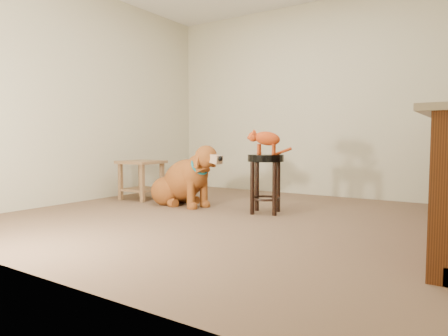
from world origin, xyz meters
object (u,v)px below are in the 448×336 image
Objects in this scene: padded_stool at (266,172)px; side_table at (141,174)px; golden_retriever at (184,181)px; tabby_kitten at (265,139)px.

padded_stool reaches higher than side_table.
tabby_kitten is (0.99, 0.08, 0.48)m from golden_retriever.
side_table is 1.80m from tabby_kitten.
padded_stool is 1.02m from golden_retriever.
tabby_kitten is (-0.01, -0.00, 0.33)m from padded_stool.
golden_retriever is at bearing -5.53° from side_table.
golden_retriever is 2.73× the size of tabby_kitten.
tabby_kitten is at bearing 0.20° from side_table.
padded_stool is 1.23× the size of side_table.
padded_stool is at bearing -5.72° from tabby_kitten.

